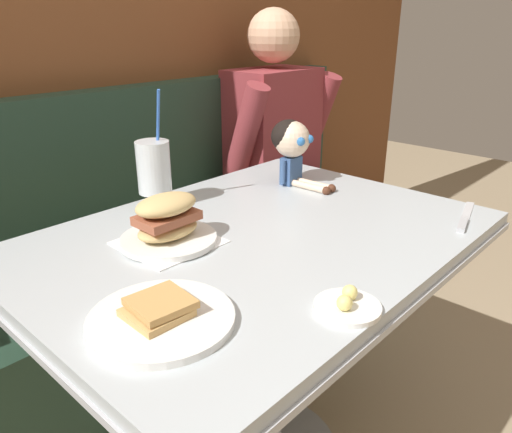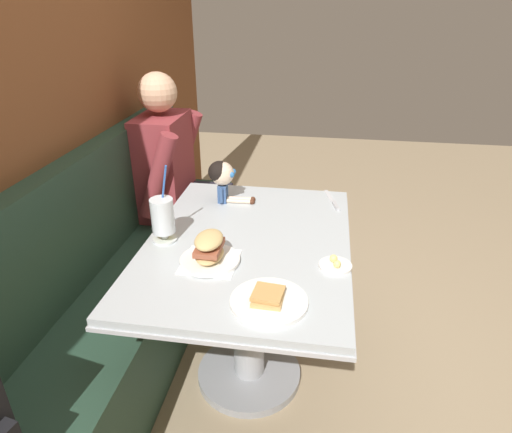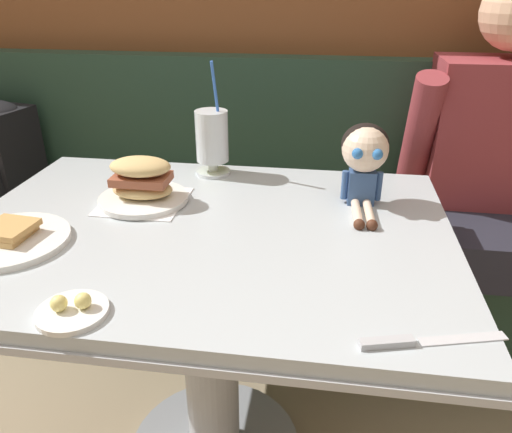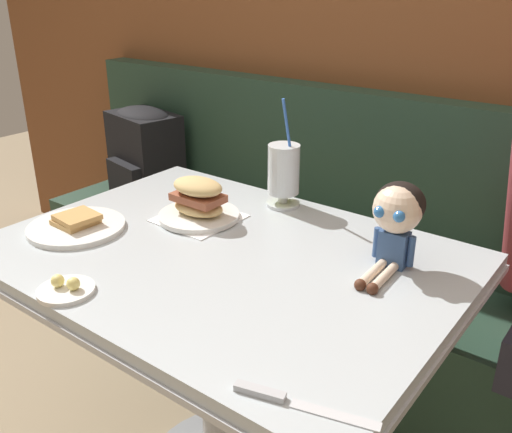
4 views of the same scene
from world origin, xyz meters
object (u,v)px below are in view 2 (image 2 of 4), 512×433
Objects in this scene: sandwich_plate at (209,251)px; diner_patron at (171,166)px; butter_knife at (334,203)px; toast_plate at (269,300)px; butter_saucer at (335,265)px; seated_doll at (222,176)px; milkshake_glass at (163,218)px.

sandwich_plate is 1.06m from diner_patron.
sandwich_plate is 0.74m from butter_knife.
diner_patron reaches higher than sandwich_plate.
toast_plate is 0.32m from sandwich_plate.
butter_knife is at bearing -14.45° from toast_plate.
butter_saucer is 0.55× the size of seated_doll.
butter_knife is at bearing -84.35° from seated_doll.
milkshake_glass is at bearing 59.59° from sandwich_plate.
diner_patron reaches higher than seated_doll.
toast_plate reaches higher than butter_knife.
milkshake_glass is 1.43× the size of sandwich_plate.
diner_patron is at bearing 17.16° from milkshake_glass.
sandwich_plate is 1.00× the size of seated_doll.
butter_knife is 0.29× the size of diner_patron.
butter_saucer is 0.54m from butter_knife.
toast_plate is at bearing 165.55° from butter_knife.
diner_patron is at bearing 45.50° from butter_saucer.
milkshake_glass is 2.62× the size of butter_saucer.
butter_saucer is 0.73m from seated_doll.
sandwich_plate is 1.83× the size of butter_saucer.
seated_doll is 0.27× the size of diner_patron.
milkshake_glass is 0.68m from butter_saucer.
seated_doll reaches higher than butter_saucer.
toast_plate is at bearing 139.82° from butter_saucer.
sandwich_plate is 0.46m from butter_saucer.
toast_plate is at bearing -148.23° from diner_patron.
butter_saucer is 1.30m from diner_patron.
toast_plate is 0.82m from butter_knife.
toast_plate reaches higher than butter_saucer.
milkshake_glass reaches higher than toast_plate.
milkshake_glass is at bearing -162.84° from diner_patron.
milkshake_glass reaches higher than butter_saucer.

